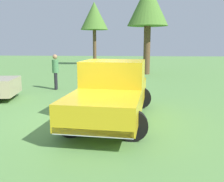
{
  "coord_description": "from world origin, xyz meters",
  "views": [
    {
      "loc": [
        -1.52,
        7.62,
        2.32
      ],
      "look_at": [
        -0.91,
        0.05,
        0.9
      ],
      "focal_mm": 40.96,
      "sensor_mm": 36.0,
      "label": 1
    }
  ],
  "objects": [
    {
      "name": "ground_plane",
      "position": [
        0.0,
        0.0,
        0.0
      ],
      "size": [
        80.0,
        80.0,
        0.0
      ],
      "primitive_type": "plane",
      "color": "#5B8C47"
    },
    {
      "name": "person_visitor",
      "position": [
        2.37,
        -4.96,
        1.01
      ],
      "size": [
        0.37,
        0.37,
        1.78
      ],
      "rotation": [
        0.0,
        0.0,
        0.17
      ],
      "color": "black",
      "rests_on": "ground_plane"
    },
    {
      "name": "tree_back_right",
      "position": [
        2.59,
        -19.95,
        5.1
      ],
      "size": [
        2.91,
        2.91,
        6.59
      ],
      "color": "brown",
      "rests_on": "ground_plane"
    },
    {
      "name": "tree_back_left",
      "position": [
        -2.57,
        -11.99,
        5.01
      ],
      "size": [
        3.01,
        3.01,
        6.65
      ],
      "color": "brown",
      "rests_on": "ground_plane"
    },
    {
      "name": "pickup_truck",
      "position": [
        -0.92,
        -0.08,
        0.93
      ],
      "size": [
        2.59,
        5.18,
        1.8
      ],
      "rotation": [
        0.0,
        0.0,
        1.48
      ],
      "color": "black",
      "rests_on": "ground_plane"
    }
  ]
}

